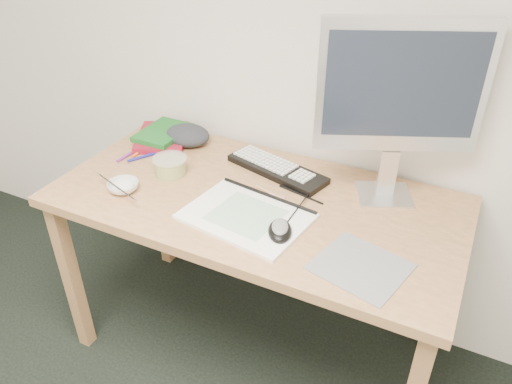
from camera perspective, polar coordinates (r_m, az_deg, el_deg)
desk at (r=1.76m, az=-0.10°, el=-2.83°), size 1.40×0.70×0.75m
mousepad at (r=1.46m, az=11.87°, el=-8.34°), size 0.29×0.27×0.00m
sketchpad at (r=1.61m, az=-1.16°, el=-2.79°), size 0.42×0.33×0.01m
keyboard at (r=1.85m, az=2.43°, el=2.62°), size 0.41×0.23×0.02m
monitor at (r=1.61m, az=16.21°, el=10.87°), size 0.49×0.24×0.60m
mouse at (r=1.52m, az=2.76°, el=-4.06°), size 0.11×0.14×0.04m
rice_bowl at (r=1.80m, az=-14.94°, el=0.60°), size 0.12×0.12×0.03m
chopsticks at (r=1.77m, az=-15.68°, el=0.60°), size 0.23×0.09×0.02m
fruit_tub at (r=1.86m, az=-9.78°, el=3.00°), size 0.13×0.13×0.06m
book_red at (r=2.12m, az=-10.68°, el=6.19°), size 0.29×0.32×0.03m
book_green at (r=2.10m, az=-10.55°, el=6.70°), size 0.16×0.23×0.02m
cloth_lump at (r=2.07m, az=-7.86°, el=6.43°), size 0.17×0.15×0.07m
pencil_pink at (r=1.73m, az=0.60°, el=-0.02°), size 0.18×0.01×0.01m
pencil_tan at (r=1.71m, az=2.37°, el=-0.48°), size 0.18×0.06×0.01m
pencil_black at (r=1.73m, az=5.15°, el=-0.29°), size 0.18×0.05×0.01m
marker_blue at (r=1.99m, az=-12.90°, el=3.91°), size 0.07×0.11×0.01m
marker_orange at (r=2.05m, az=-12.87°, el=4.73°), size 0.02×0.13×0.01m
marker_purple at (r=2.02m, az=-14.34°, el=4.17°), size 0.02×0.13×0.01m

